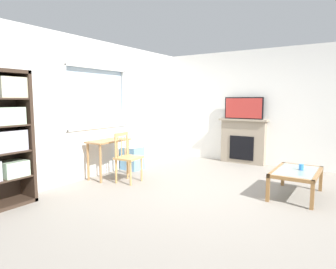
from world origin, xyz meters
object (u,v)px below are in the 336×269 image
Objects in this scene: plastic_drawer_unit at (132,158)px; coffee_table at (296,174)px; desk_under_window at (109,147)px; wooden_chair at (127,157)px; fireplace at (243,141)px; tv at (244,108)px; sippy_cup at (301,167)px.

coffee_table is at bearing -90.05° from plastic_drawer_unit.
desk_under_window is at bearing 103.09° from coffee_table.
fireplace is at bearing -24.31° from wooden_chair.
tv is 0.86× the size of coffee_table.
wooden_chair reaches higher than plastic_drawer_unit.
coffee_table is (-1.90, -1.51, -0.17)m from fireplace.
desk_under_window is 0.84m from plastic_drawer_unit.
sippy_cup is (-1.83, -1.56, -0.07)m from fireplace.
wooden_chair is at bearing 155.69° from fireplace.
desk_under_window reaches higher than sippy_cup.
desk_under_window is 3.18m from fireplace.
desk_under_window is 1.77× the size of plastic_drawer_unit.
wooden_chair is 0.86× the size of coffee_table.
sippy_cup reaches higher than coffee_table.
coffee_table is at bearing -73.45° from wooden_chair.
desk_under_window is 3.41m from sippy_cup.
tv is at bearing -33.40° from desk_under_window.
plastic_drawer_unit is at bearing 136.42° from tv.
plastic_drawer_unit is at bearing 34.65° from wooden_chair.
sippy_cup reaches higher than plastic_drawer_unit.
wooden_chair is 0.80× the size of fireplace.
coffee_table is at bearing -141.58° from fireplace.
wooden_chair is 1.02m from plastic_drawer_unit.
coffee_table is 0.13m from sippy_cup.
sippy_cup is (0.82, -3.30, -0.14)m from desk_under_window.
fireplace is 1.25× the size of tv.
desk_under_window is 0.53m from wooden_chair.
coffee_table is 11.60× the size of sippy_cup.
plastic_drawer_unit is (0.76, 0.05, -0.35)m from desk_under_window.
plastic_drawer_unit is at bearing 89.95° from coffee_table.
desk_under_window is at bearing 146.60° from tv.
sippy_cup is at bearing -75.99° from desk_under_window.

